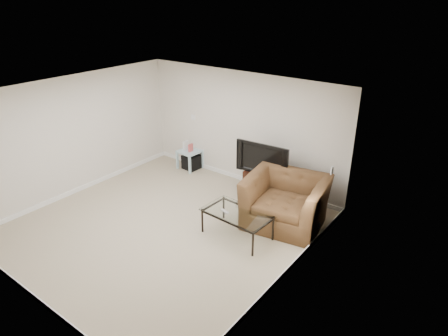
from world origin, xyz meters
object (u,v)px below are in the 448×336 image
Objects in this scene: television at (264,158)px; side_table at (190,159)px; recliner at (286,194)px; coffee_table at (237,224)px; subwoofer at (192,162)px; tv_stand at (264,185)px.

television is 2.38m from side_table.
coffee_table is (-0.46, -0.89, -0.39)m from recliner.
recliner reaches higher than coffee_table.
subwoofer is (0.03, 0.02, -0.07)m from side_table.
tv_stand is at bearing -6.32° from subwoofer.
television reaches higher than coffee_table.
side_table is 3.14m from coffee_table.
recliner is 1.19× the size of coffee_table.
television reaches higher than recliner.
coffee_table is at bearing -127.48° from recliner.
subwoofer is 0.25× the size of recliner.
television is at bearing 136.13° from recliner.
subwoofer is at bearing 173.07° from tv_stand.
television is 2.95× the size of subwoofer.
tv_stand is 1.07m from recliner.
subwoofer is (-2.23, 0.28, -0.78)m from television.
side_table is at bearing 155.23° from recliner.
subwoofer is (-2.23, 0.25, -0.14)m from tv_stand.
subwoofer is at bearing 146.39° from coffee_table.
coffee_table is (2.63, -1.71, 0.00)m from side_table.
side_table is (-2.26, 0.26, -0.71)m from television.
coffee_table reaches higher than subwoofer.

